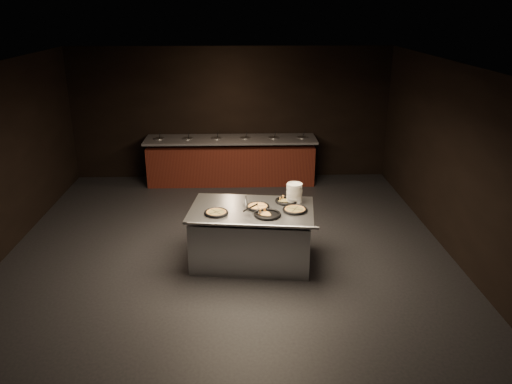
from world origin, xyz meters
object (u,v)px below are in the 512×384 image
Objects in this scene: pan_veggie_whole at (216,213)px; pan_cheese_whole at (258,206)px; plate_stack at (294,193)px; serving_counter at (252,236)px.

pan_veggie_whole is 0.64m from pan_cheese_whole.
pan_cheese_whole is (0.61, 0.21, 0.00)m from pan_veggie_whole.
plate_stack is 0.81× the size of pan_cheese_whole.
pan_cheese_whole reaches higher than serving_counter.
pan_veggie_whole is (-1.18, -0.45, -0.12)m from plate_stack.
plate_stack reaches higher than pan_cheese_whole.
plate_stack is at bearing 28.99° from serving_counter.
plate_stack is (0.66, 0.27, 0.60)m from serving_counter.
pan_cheese_whole is (0.09, 0.03, 0.47)m from serving_counter.
plate_stack reaches higher than pan_veggie_whole.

